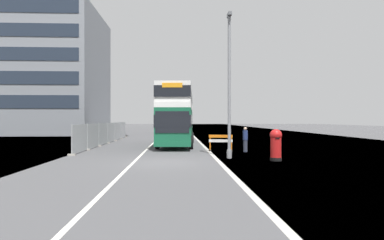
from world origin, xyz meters
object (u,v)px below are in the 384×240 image
Objects in this scene: double_decker_bus at (177,115)px; red_pillar_postbox at (276,143)px; roadworks_barrier at (221,141)px; pedestrian_at_kerb at (245,139)px; car_receding_mid at (178,126)px; car_oncoming_near at (173,128)px; car_receding_far at (176,126)px; lamppost_foreground at (229,90)px.

red_pillar_postbox is (5.39, -10.47, -1.69)m from double_decker_bus.
roadworks_barrier is 1.74m from pedestrian_at_kerb.
car_receding_mid is (-2.87, 32.54, 0.30)m from roadworks_barrier.
pedestrian_at_kerb is at bearing -50.48° from double_decker_bus.
red_pillar_postbox is 29.65m from car_oncoming_near.
double_decker_bus is at bearing 121.47° from roadworks_barrier.
car_receding_far is 2.26× the size of pedestrian_at_kerb.
roadworks_barrier is 0.99× the size of pedestrian_at_kerb.
car_oncoming_near is 0.97× the size of car_receding_mid.
car_receding_mid is at bearing 84.98° from car_oncoming_near.
roadworks_barrier is (0.08, 4.20, -3.23)m from lamppost_foreground.
red_pillar_postbox is at bearing -81.99° from pedestrian_at_kerb.
car_receding_far is 41.59m from pedestrian_at_kerb.
car_receding_mid reaches higher than roadworks_barrier.
car_receding_mid is 33.48m from pedestrian_at_kerb.
car_receding_mid is 1.01× the size of car_receding_far.
roadworks_barrier is 0.44× the size of car_receding_far.
car_oncoming_near is 24.88m from pedestrian_at_kerb.
lamppost_foreground is (3.03, -9.28, 1.33)m from double_decker_bus.
car_receding_far is (-0.15, 35.58, -1.62)m from double_decker_bus.
car_oncoming_near is (-3.65, 23.67, 0.28)m from roadworks_barrier.
double_decker_bus is at bearing 108.10° from lamppost_foreground.
pedestrian_at_kerb is (4.48, -33.18, -0.16)m from car_receding_mid.
pedestrian_at_kerb is at bearing 98.01° from red_pillar_postbox.
car_receding_mid is at bearing 89.50° from double_decker_bus.
pedestrian_at_kerb is at bearing -21.76° from roadworks_barrier.
double_decker_bus is at bearing 129.52° from pedestrian_at_kerb.
lamppost_foreground reaches higher than pedestrian_at_kerb.
lamppost_foreground is 36.96m from car_receding_mid.
double_decker_bus reaches higher than roadworks_barrier.
roadworks_barrier is 0.43× the size of car_receding_mid.
car_receding_mid is (0.24, 27.46, -1.60)m from double_decker_bus.
lamppost_foreground is 2.20× the size of car_oncoming_near.
lamppost_foreground reaches higher than double_decker_bus.
car_receding_mid reaches higher than car_receding_far.
car_receding_far is (0.39, 16.99, 0.00)m from car_oncoming_near.
red_pillar_postbox is at bearing -62.75° from double_decker_bus.
car_receding_far reaches higher than car_oncoming_near.
car_receding_far is (-5.54, 46.04, 0.07)m from red_pillar_postbox.
car_receding_far is at bearing 96.72° from pedestrian_at_kerb.
car_oncoming_near is 17.00m from car_receding_far.
roadworks_barrier is at bearing -58.53° from double_decker_bus.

